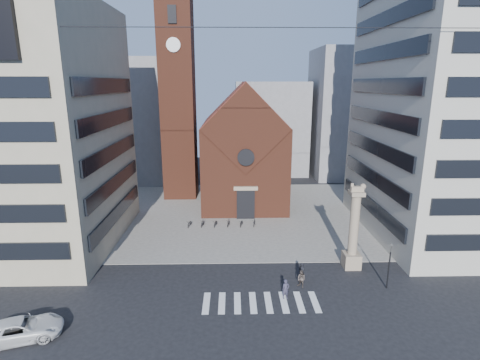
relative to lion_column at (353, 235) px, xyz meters
name	(u,v)px	position (x,y,z in m)	size (l,w,h in m)	color
ground	(252,284)	(-10.01, -3.00, -3.46)	(120.00, 120.00, 0.00)	black
piazza	(245,213)	(-10.01, 16.00, -3.43)	(46.00, 30.00, 0.05)	#9A958C
zebra_crossing	(261,302)	(-9.46, -6.00, -3.45)	(10.20, 3.20, 0.01)	white
church	(244,150)	(-10.01, 22.04, 4.53)	(12.00, 16.65, 18.00)	#5E2C1D
campanile	(178,97)	(-20.01, 25.00, 12.28)	(5.50, 5.50, 31.20)	#5E2C1D
building_left	(25,129)	(-34.01, 7.00, 9.54)	(18.00, 20.00, 26.00)	tan
building_right	(460,99)	(13.99, 9.00, 12.54)	(18.00, 22.00, 32.00)	#ADAA9D
bg_block_left	(134,120)	(-30.01, 37.00, 7.54)	(16.00, 14.00, 22.00)	gray
bg_block_mid	(270,128)	(-4.01, 42.00, 5.54)	(14.00, 12.00, 18.00)	gray
bg_block_right	(355,114)	(11.99, 39.00, 8.54)	(16.00, 14.00, 24.00)	gray
lion_column	(353,235)	(0.00, 0.00, 0.00)	(1.63, 1.60, 8.68)	gray
traffic_light	(389,265)	(1.99, -4.00, -1.17)	(0.13, 0.16, 4.30)	black
white_car	(21,329)	(-26.94, -10.21, -2.68)	(2.58, 5.59, 1.55)	silver
pedestrian_0	(286,289)	(-7.31, -5.42, -2.59)	(0.63, 0.42, 1.74)	#312F41
pedestrian_1	(301,279)	(-5.64, -3.65, -2.64)	(0.79, 0.62, 1.63)	#4E443E
pedestrian_2	(302,272)	(-5.41, -2.60, -2.54)	(1.07, 0.45, 1.83)	#292A31
scooter_0	(190,223)	(-17.25, 11.14, -3.00)	(0.54, 1.56, 0.82)	black
scooter_1	(203,223)	(-15.60, 11.14, -2.95)	(0.43, 1.51, 0.91)	black
scooter_2	(216,223)	(-13.95, 11.14, -3.00)	(0.54, 1.56, 0.82)	black
scooter_3	(228,223)	(-12.30, 11.14, -2.95)	(0.43, 1.51, 0.91)	black
scooter_4	(241,223)	(-10.64, 11.14, -3.00)	(0.54, 1.56, 0.82)	black
scooter_5	(254,223)	(-8.99, 11.14, -2.95)	(0.43, 1.51, 0.91)	black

